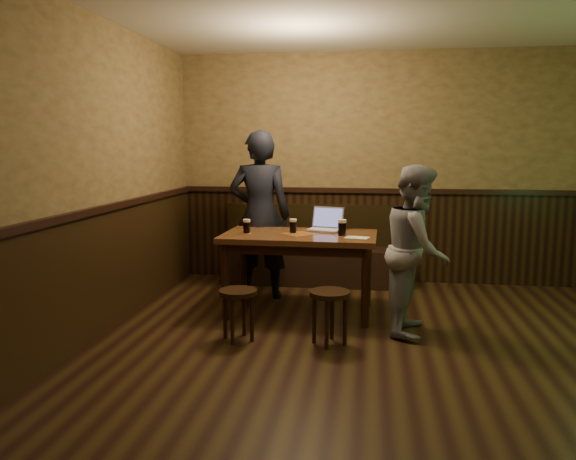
% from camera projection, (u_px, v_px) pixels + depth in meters
% --- Properties ---
extents(room, '(5.04, 6.04, 2.84)m').
position_uv_depth(room, '(388.00, 211.00, 4.17)').
color(room, black).
rests_on(room, ground).
extents(bench, '(2.20, 0.50, 0.95)m').
position_uv_depth(bench, '(312.00, 258.00, 6.90)').
color(bench, black).
rests_on(bench, ground).
extents(pub_table, '(1.53, 0.90, 0.81)m').
position_uv_depth(pub_table, '(299.00, 244.00, 5.59)').
color(pub_table, '#523817').
rests_on(pub_table, ground).
extents(stool_left, '(0.39, 0.39, 0.45)m').
position_uv_depth(stool_left, '(238.00, 300.00, 4.84)').
color(stool_left, black).
rests_on(stool_left, ground).
extents(stool_right, '(0.38, 0.38, 0.47)m').
position_uv_depth(stool_right, '(330.00, 302.00, 4.73)').
color(stool_right, black).
rests_on(stool_right, ground).
extents(pint_left, '(0.09, 0.09, 0.15)m').
position_uv_depth(pint_left, '(247.00, 226.00, 5.58)').
color(pint_left, '#9D2B13').
rests_on(pint_left, pub_table).
extents(pint_mid, '(0.09, 0.09, 0.15)m').
position_uv_depth(pint_mid, '(293.00, 226.00, 5.60)').
color(pint_mid, '#9D2B13').
rests_on(pint_mid, pub_table).
extents(pint_right, '(0.11, 0.11, 0.16)m').
position_uv_depth(pint_right, '(342.00, 228.00, 5.42)').
color(pint_right, '#9D2B13').
rests_on(pint_right, pub_table).
extents(laptop, '(0.40, 0.36, 0.24)m').
position_uv_depth(laptop, '(326.00, 224.00, 5.79)').
color(laptop, silver).
rests_on(laptop, pub_table).
extents(menu, '(0.25, 0.20, 0.00)m').
position_uv_depth(menu, '(357.00, 237.00, 5.34)').
color(menu, silver).
rests_on(menu, pub_table).
extents(person_suit, '(0.70, 0.49, 1.84)m').
position_uv_depth(person_suit, '(260.00, 215.00, 6.16)').
color(person_suit, black).
rests_on(person_suit, ground).
extents(person_grey, '(0.68, 0.82, 1.52)m').
position_uv_depth(person_grey, '(417.00, 250.00, 5.01)').
color(person_grey, gray).
rests_on(person_grey, ground).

